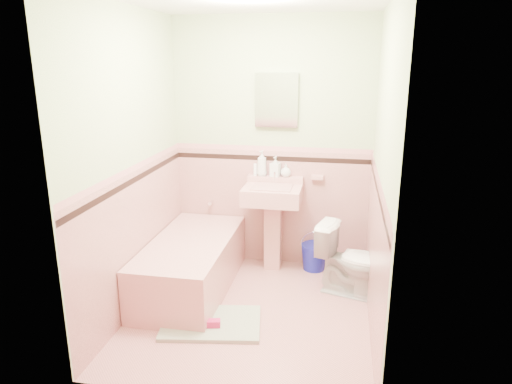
% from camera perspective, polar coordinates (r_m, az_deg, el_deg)
% --- Properties ---
extents(floor, '(2.20, 2.20, 0.00)m').
position_cam_1_polar(floor, '(4.12, -0.66, -14.45)').
color(floor, tan).
rests_on(floor, ground).
extents(wall_back, '(2.50, 0.00, 2.50)m').
position_cam_1_polar(wall_back, '(4.71, 1.92, 5.72)').
color(wall_back, beige).
rests_on(wall_back, ground).
extents(wall_front, '(2.50, 0.00, 2.50)m').
position_cam_1_polar(wall_front, '(2.62, -5.46, -2.72)').
color(wall_front, beige).
rests_on(wall_front, ground).
extents(wall_left, '(0.00, 2.50, 2.50)m').
position_cam_1_polar(wall_left, '(3.97, -15.05, 3.23)').
color(wall_left, beige).
rests_on(wall_left, ground).
extents(wall_right, '(0.00, 2.50, 2.50)m').
position_cam_1_polar(wall_right, '(3.60, 15.10, 1.94)').
color(wall_right, beige).
rests_on(wall_right, ground).
extents(wainscot_back, '(2.00, 0.00, 2.00)m').
position_cam_1_polar(wainscot_back, '(4.86, 1.83, -1.86)').
color(wainscot_back, '#CE8C8A').
rests_on(wainscot_back, ground).
extents(wainscot_front, '(2.00, 0.00, 2.00)m').
position_cam_1_polar(wainscot_front, '(2.91, -5.05, -14.87)').
color(wainscot_front, '#CE8C8A').
rests_on(wainscot_front, ground).
extents(wainscot_left, '(0.00, 2.20, 2.20)m').
position_cam_1_polar(wainscot_left, '(4.15, -14.26, -5.56)').
color(wainscot_left, '#CE8C8A').
rests_on(wainscot_left, ground).
extents(wainscot_right, '(0.00, 2.20, 2.20)m').
position_cam_1_polar(wainscot_right, '(3.80, 14.21, -7.60)').
color(wainscot_right, '#CE8C8A').
rests_on(wainscot_right, ground).
extents(accent_back, '(2.00, 0.00, 2.00)m').
position_cam_1_polar(accent_back, '(4.72, 1.87, 4.13)').
color(accent_back, black).
rests_on(accent_back, ground).
extents(accent_front, '(2.00, 0.00, 2.00)m').
position_cam_1_polar(accent_front, '(2.68, -5.29, -5.23)').
color(accent_front, black).
rests_on(accent_front, ground).
extents(accent_left, '(0.00, 2.20, 2.20)m').
position_cam_1_polar(accent_left, '(3.99, -14.68, 1.40)').
color(accent_left, black).
rests_on(accent_left, ground).
extents(accent_right, '(0.00, 2.20, 2.20)m').
position_cam_1_polar(accent_right, '(3.63, 14.67, -0.03)').
color(accent_right, black).
rests_on(accent_right, ground).
extents(cap_back, '(2.00, 0.00, 2.00)m').
position_cam_1_polar(cap_back, '(4.70, 1.88, 5.32)').
color(cap_back, '#CB8285').
rests_on(cap_back, ground).
extents(cap_front, '(2.00, 0.00, 2.00)m').
position_cam_1_polar(cap_front, '(2.65, -5.34, -3.21)').
color(cap_front, '#CB8285').
rests_on(cap_front, ground).
extents(cap_left, '(0.00, 2.20, 2.20)m').
position_cam_1_polar(cap_left, '(3.97, -14.78, 2.80)').
color(cap_left, '#CB8285').
rests_on(cap_left, ground).
extents(cap_right, '(0.00, 2.20, 2.20)m').
position_cam_1_polar(cap_right, '(3.60, 14.78, 1.49)').
color(cap_right, '#CB8285').
rests_on(cap_right, ground).
extents(bathtub, '(0.70, 1.50, 0.45)m').
position_cam_1_polar(bathtub, '(4.45, -7.90, -8.94)').
color(bathtub, tan).
rests_on(bathtub, floor).
extents(tub_faucet, '(0.04, 0.12, 0.04)m').
position_cam_1_polar(tub_faucet, '(4.95, -5.47, -1.24)').
color(tub_faucet, silver).
rests_on(tub_faucet, wall_back).
extents(sink, '(0.56, 0.48, 0.89)m').
position_cam_1_polar(sink, '(4.69, 1.98, -4.56)').
color(sink, tan).
rests_on(sink, floor).
extents(sink_faucet, '(0.02, 0.02, 0.10)m').
position_cam_1_polar(sink_faucet, '(4.67, 2.30, 1.87)').
color(sink_faucet, silver).
rests_on(sink_faucet, sink).
extents(medicine_cabinet, '(0.42, 0.04, 0.52)m').
position_cam_1_polar(medicine_cabinet, '(4.62, 2.54, 11.14)').
color(medicine_cabinet, white).
rests_on(medicine_cabinet, wall_back).
extents(soap_dish, '(0.12, 0.07, 0.04)m').
position_cam_1_polar(soap_dish, '(4.69, 7.49, 1.79)').
color(soap_dish, tan).
rests_on(soap_dish, wall_back).
extents(soap_bottle_left, '(0.13, 0.13, 0.26)m').
position_cam_1_polar(soap_bottle_left, '(4.70, 0.72, 3.53)').
color(soap_bottle_left, '#B2B2B2').
rests_on(soap_bottle_left, sink).
extents(soap_bottle_mid, '(0.11, 0.11, 0.20)m').
position_cam_1_polar(soap_bottle_mid, '(4.69, 2.38, 3.14)').
color(soap_bottle_mid, '#B2B2B2').
rests_on(soap_bottle_mid, sink).
extents(soap_bottle_right, '(0.11, 0.11, 0.13)m').
position_cam_1_polar(soap_bottle_right, '(4.68, 3.66, 2.66)').
color(soap_bottle_right, '#B2B2B2').
rests_on(soap_bottle_right, sink).
extents(tube, '(0.05, 0.05, 0.12)m').
position_cam_1_polar(tube, '(4.73, -0.09, 2.76)').
color(tube, white).
rests_on(tube, sink).
extents(toilet, '(0.72, 0.53, 0.66)m').
position_cam_1_polar(toilet, '(4.36, 11.77, -8.20)').
color(toilet, white).
rests_on(toilet, floor).
extents(bucket, '(0.32, 0.32, 0.27)m').
position_cam_1_polar(bucket, '(4.86, 7.12, -7.87)').
color(bucket, '#161C9B').
rests_on(bucket, floor).
extents(bath_mat, '(0.86, 0.64, 0.03)m').
position_cam_1_polar(bath_mat, '(3.96, -5.47, -15.65)').
color(bath_mat, gray).
rests_on(bath_mat, floor).
extents(shoe, '(0.15, 0.09, 0.05)m').
position_cam_1_polar(shoe, '(3.87, -5.44, -15.68)').
color(shoe, '#BF1E59').
rests_on(shoe, bath_mat).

